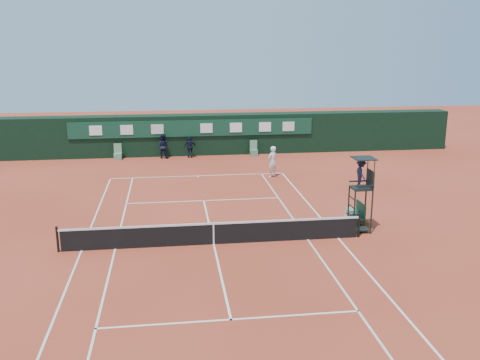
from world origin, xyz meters
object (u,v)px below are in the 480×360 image
cooler (352,215)px  player (272,162)px  umpire_chair (361,179)px  player_bench (358,213)px  tennis_net (214,233)px

cooler → player: 9.27m
cooler → umpire_chair: bearing=-95.6°
player_bench → player: bearing=103.4°
umpire_chair → player: 10.58m
player_bench → tennis_net: bearing=-167.3°
player_bench → player: 9.73m
tennis_net → umpire_chair: size_ratio=3.77×
umpire_chair → player_bench: (0.23, 0.82, -1.86)m
player → cooler: bearing=66.6°
cooler → player_bench: bearing=-77.6°
tennis_net → player_bench: size_ratio=10.75×
tennis_net → umpire_chair: (6.68, 0.74, 1.95)m
cooler → player: (-2.15, 8.99, 0.67)m
umpire_chair → player: size_ratio=1.72×
tennis_net → player_bench: same height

